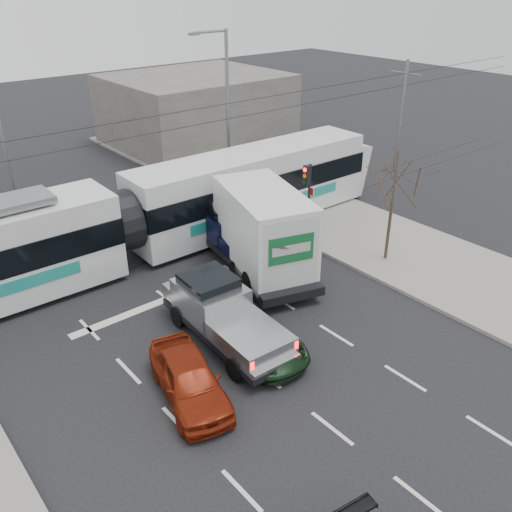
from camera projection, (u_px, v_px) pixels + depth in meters
ground at (302, 354)px, 18.51m from camera, size 120.00×120.00×0.00m
sidewalk_right at (451, 271)px, 23.55m from camera, size 6.00×60.00×0.15m
rails at (154, 251)px, 25.32m from camera, size 60.00×1.60×0.03m
building_right at (196, 109)px, 40.49m from camera, size 12.00×10.00×5.00m
bare_tree at (395, 181)px, 22.74m from camera, size 2.40×2.40×5.00m
traffic_signal at (308, 185)px, 25.32m from camera, size 0.44×0.44×3.60m
street_lamp_near at (225, 105)px, 29.81m from camera, size 2.38×0.25×9.00m
catenary at (146, 172)px, 23.53m from camera, size 60.00×0.20×7.00m
tram at (121, 223)px, 23.30m from camera, size 27.72×3.23×5.65m
silver_pickup at (221, 311)px, 18.96m from camera, size 2.35×5.92×2.11m
box_truck at (258, 229)px, 23.04m from camera, size 4.79×8.08×3.82m
navy_pickup at (233, 234)px, 24.49m from camera, size 2.76×5.53×2.23m
green_car at (254, 336)px, 18.40m from camera, size 2.41×4.61×1.24m
red_car at (189, 379)px, 16.33m from camera, size 2.62×4.40×1.40m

